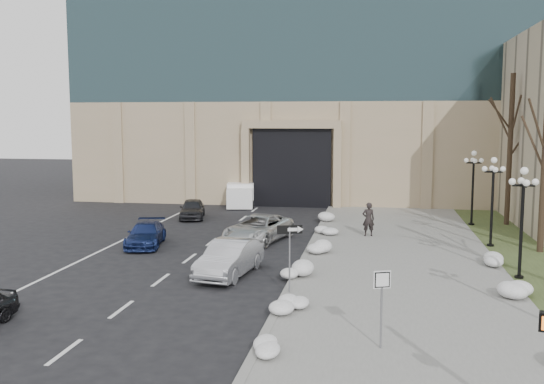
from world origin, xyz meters
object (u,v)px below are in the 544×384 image
(keep_sign, at_px, (382,293))
(lamppost_c, at_px, (493,190))
(one_way_sign, at_px, (294,238))
(car_e, at_px, (192,209))
(box_truck, at_px, (241,194))
(pedestrian, at_px, (368,219))
(lamppost_b, at_px, (522,208))
(car_c, at_px, (146,234))
(car_b, at_px, (230,258))
(car_d, at_px, (258,229))
(lamppost_d, at_px, (473,178))

(keep_sign, relative_size, lamppost_c, 0.51)
(one_way_sign, distance_m, lamppost_c, 13.67)
(car_e, bearing_deg, box_truck, 61.33)
(pedestrian, bearing_deg, one_way_sign, 65.98)
(pedestrian, height_order, box_truck, pedestrian)
(lamppost_b, bearing_deg, pedestrian, 128.05)
(box_truck, xyz_separation_m, lamppost_c, (16.32, -13.26, 2.19))
(car_c, relative_size, lamppost_c, 0.90)
(car_b, xyz_separation_m, pedestrian, (5.77, 9.42, 0.32))
(pedestrian, relative_size, one_way_sign, 0.70)
(keep_sign, bearing_deg, box_truck, 90.34)
(pedestrian, bearing_deg, keep_sign, 80.54)
(lamppost_c, bearing_deg, keep_sign, -110.48)
(car_c, relative_size, keep_sign, 1.77)
(car_d, xyz_separation_m, box_truck, (-4.03, 13.72, 0.15))
(car_c, distance_m, car_e, 9.02)
(car_e, bearing_deg, lamppost_c, -32.83)
(lamppost_b, height_order, lamppost_d, same)
(lamppost_d, bearing_deg, pedestrian, -142.41)
(car_c, xyz_separation_m, pedestrian, (11.63, 4.17, 0.46))
(car_b, xyz_separation_m, keep_sign, (6.35, -7.63, 1.01))
(lamppost_c, bearing_deg, box_truck, 140.91)
(one_way_sign, height_order, lamppost_d, lamppost_d)
(lamppost_d, bearing_deg, lamppost_b, -90.00)
(car_e, xyz_separation_m, lamppost_b, (18.19, -12.96, 2.41))
(pedestrian, relative_size, lamppost_d, 0.40)
(car_d, xyz_separation_m, pedestrian, (5.95, 2.08, 0.35))
(lamppost_b, xyz_separation_m, lamppost_d, (0.00, 13.00, 0.00))
(box_truck, height_order, lamppost_d, lamppost_d)
(one_way_sign, relative_size, lamppost_c, 0.57)
(car_b, relative_size, car_e, 1.19)
(car_d, height_order, car_e, car_d)
(one_way_sign, bearing_deg, lamppost_c, 29.74)
(car_e, height_order, lamppost_b, lamppost_b)
(car_b, xyz_separation_m, car_c, (-5.86, 5.25, -0.14))
(box_truck, bearing_deg, keep_sign, -79.78)
(car_b, bearing_deg, keep_sign, -42.07)
(car_d, distance_m, lamppost_c, 12.53)
(car_b, distance_m, car_d, 7.35)
(lamppost_c, relative_size, lamppost_d, 1.00)
(pedestrian, bearing_deg, car_b, 47.11)
(car_e, xyz_separation_m, lamppost_d, (18.19, 0.04, 2.41))
(car_b, height_order, lamppost_c, lamppost_c)
(lamppost_d, bearing_deg, box_truck, 157.51)
(keep_sign, xyz_separation_m, lamppost_c, (5.77, 15.44, 1.30))
(car_e, distance_m, lamppost_b, 22.47)
(car_c, xyz_separation_m, lamppost_c, (17.97, 2.56, 2.45))
(car_c, distance_m, box_truck, 15.90)
(box_truck, bearing_deg, one_way_sign, -82.69)
(box_truck, bearing_deg, pedestrian, -59.41)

